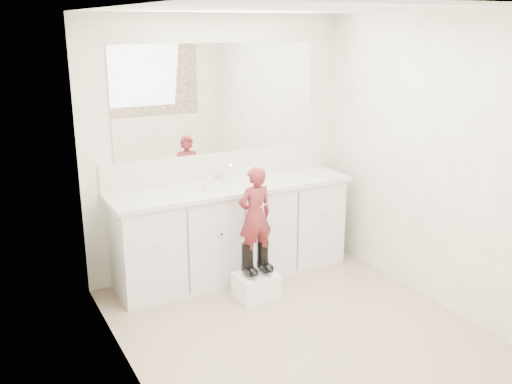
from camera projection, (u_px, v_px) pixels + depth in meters
floor at (301, 332)px, 4.43m from camera, size 3.00×3.00×0.00m
ceiling at (310, 9)px, 3.75m from camera, size 3.00×3.00×0.00m
wall_back at (219, 146)px, 5.36m from camera, size 2.60×0.00×2.60m
wall_front at (469, 256)px, 2.82m from camera, size 2.60×0.00×2.60m
wall_left at (127, 211)px, 3.51m from camera, size 0.00×3.00×3.00m
wall_right at (439, 164)px, 4.68m from camera, size 0.00×3.00×3.00m
vanity_cabinet at (232, 232)px, 5.35m from camera, size 2.20×0.55×0.85m
countertop at (233, 187)px, 5.21m from camera, size 2.28×0.58×0.04m
backsplash at (220, 165)px, 5.40m from camera, size 2.28×0.03×0.25m
mirror at (218, 99)px, 5.23m from camera, size 2.00×0.02×1.00m
dot_panel at (478, 168)px, 2.70m from camera, size 2.00×0.01×1.20m
faucet at (225, 176)px, 5.33m from camera, size 0.08×0.08×0.10m
cup at (257, 178)px, 5.26m from camera, size 0.11×0.11×0.10m
soap_bottle at (208, 181)px, 5.02m from camera, size 0.09×0.10×0.17m
step_stool at (256, 286)px, 4.97m from camera, size 0.35×0.29×0.22m
boot_left at (247, 260)px, 4.88m from camera, size 0.11×0.19×0.29m
boot_right at (263, 256)px, 4.95m from camera, size 0.11×0.19×0.29m
toddler at (255, 216)px, 4.80m from camera, size 0.31×0.21×0.86m
toothbrush at (267, 204)px, 4.73m from camera, size 0.14×0.01×0.06m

